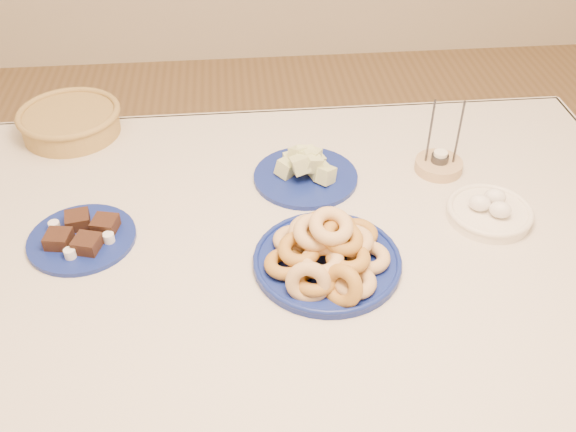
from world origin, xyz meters
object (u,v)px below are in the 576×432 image
object	(u,v)px
egg_bowl	(490,211)
brownie_plate	(82,236)
candle_holder	(439,164)
dining_table	(286,273)
donut_platter	(327,255)
melon_plate	(306,170)
wicker_basket	(70,121)

from	to	relation	value
egg_bowl	brownie_plate	bearing A→B (deg)	179.54
candle_holder	dining_table	bearing A→B (deg)	-151.36
brownie_plate	candle_holder	distance (m)	0.86
candle_holder	egg_bowl	xyz separation A→B (m)	(0.06, -0.19, 0.00)
donut_platter	brownie_plate	distance (m)	0.53
brownie_plate	candle_holder	xyz separation A→B (m)	(0.83, 0.19, 0.01)
melon_plate	egg_bowl	bearing A→B (deg)	-25.85
melon_plate	brownie_plate	world-z (taller)	melon_plate
melon_plate	candle_holder	bearing A→B (deg)	1.00
brownie_plate	dining_table	bearing A→B (deg)	-3.94
wicker_basket	melon_plate	bearing A→B (deg)	-24.14
dining_table	wicker_basket	distance (m)	0.73
candle_holder	egg_bowl	distance (m)	0.20
candle_holder	melon_plate	bearing A→B (deg)	-179.00
egg_bowl	donut_platter	bearing A→B (deg)	-162.18
dining_table	wicker_basket	bearing A→B (deg)	137.83
donut_platter	candle_holder	distance (m)	0.45
dining_table	donut_platter	distance (m)	0.19
brownie_plate	egg_bowl	xyz separation A→B (m)	(0.90, -0.01, 0.01)
donut_platter	brownie_plate	world-z (taller)	donut_platter
dining_table	wicker_basket	size ratio (longest dim) A/B	5.19
dining_table	wicker_basket	xyz separation A→B (m)	(-0.53, 0.48, 0.14)
donut_platter	melon_plate	bearing A→B (deg)	91.26
egg_bowl	dining_table	bearing A→B (deg)	-177.15
dining_table	wicker_basket	world-z (taller)	wicker_basket
donut_platter	wicker_basket	distance (m)	0.84
brownie_plate	candle_holder	world-z (taller)	candle_holder
donut_platter	melon_plate	distance (m)	0.31
donut_platter	dining_table	bearing A→B (deg)	126.93
donut_platter	egg_bowl	size ratio (longest dim) A/B	1.57
donut_platter	candle_holder	size ratio (longest dim) A/B	2.04
dining_table	donut_platter	world-z (taller)	donut_platter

